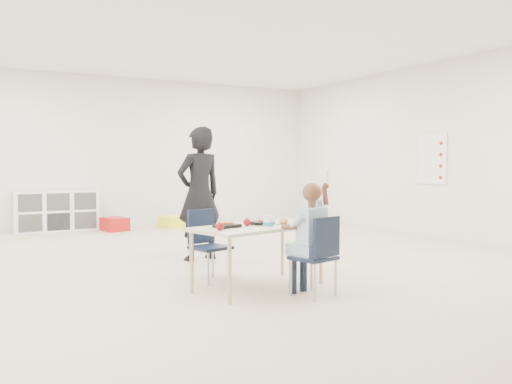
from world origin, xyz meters
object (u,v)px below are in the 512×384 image
cubby_shelf (57,211)px  adult (199,194)px  chair_near (313,256)px  table (259,256)px  child (313,233)px

cubby_shelf → adult: adult is taller
adult → chair_near: bearing=85.3°
table → cubby_shelf: (-0.95, 5.51, 0.05)m
child → cubby_shelf: bearing=87.6°
chair_near → child: bearing=-14.0°
table → cubby_shelf: size_ratio=1.01×
table → cubby_shelf: 5.60m
chair_near → adult: bearing=80.5°
chair_near → adult: size_ratio=0.44×
table → adult: 1.75m
table → child: size_ratio=1.26×
chair_near → child: (0.00, 0.00, 0.21)m
table → child: (0.28, -0.49, 0.26)m
table → chair_near: chair_near is taller
child → adult: bearing=80.5°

